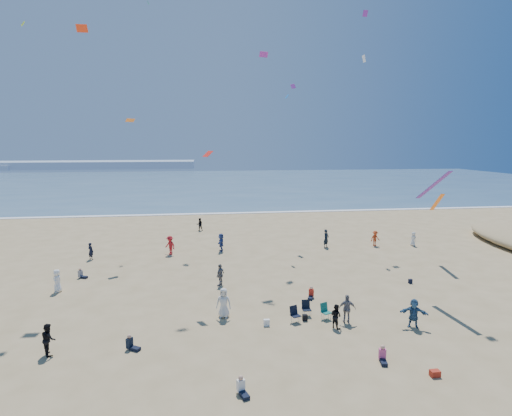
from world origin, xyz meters
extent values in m
plane|color=tan|center=(0.00, 0.00, 0.00)|extent=(220.00, 220.00, 0.00)
cube|color=#476B84|center=(0.00, 95.00, 0.03)|extent=(220.00, 100.00, 0.06)
cube|color=white|center=(0.00, 45.00, 0.04)|extent=(220.00, 1.20, 0.08)
cube|color=#7A8EA8|center=(-60.00, 170.00, 1.60)|extent=(110.00, 20.00, 3.20)
imported|color=black|center=(11.44, 22.76, 0.97)|extent=(0.84, 0.80, 1.94)
imported|color=black|center=(6.34, 4.71, 0.73)|extent=(0.84, 0.89, 1.45)
imported|color=slate|center=(-0.13, 12.75, 0.86)|extent=(0.90, 1.08, 1.73)
imported|color=gray|center=(7.24, 5.28, 0.88)|extent=(1.10, 0.64, 1.77)
imported|color=red|center=(-4.64, 22.24, 0.94)|extent=(1.36, 1.33, 1.87)
imported|color=white|center=(-12.09, 13.04, 0.85)|extent=(0.58, 0.86, 1.71)
imported|color=#2B5278|center=(10.95, 4.17, 0.87)|extent=(1.69, 1.10, 1.74)
imported|color=silver|center=(-0.18, 7.03, 0.95)|extent=(1.05, 0.81, 1.91)
imported|color=#32478A|center=(0.40, 22.79, 0.92)|extent=(0.74, 1.76, 1.84)
imported|color=black|center=(-1.80, 32.89, 0.80)|extent=(0.87, 0.74, 1.61)
imported|color=black|center=(-11.93, 21.44, 0.81)|extent=(0.71, 0.65, 1.63)
imported|color=silver|center=(20.93, 22.22, 0.76)|extent=(0.60, 0.81, 1.51)
imported|color=black|center=(-9.41, 3.76, 0.83)|extent=(0.95, 1.02, 1.67)
imported|color=#BE401B|center=(16.86, 22.75, 0.82)|extent=(1.17, 0.82, 1.65)
cube|color=white|center=(2.30, 5.49, 0.20)|extent=(0.35, 0.20, 0.40)
cube|color=black|center=(4.77, 5.88, 0.19)|extent=(0.30, 0.22, 0.38)
cube|color=#AA2918|center=(9.31, -0.79, 0.15)|extent=(0.45, 0.30, 0.30)
cube|color=black|center=(14.66, 11.28, 0.17)|extent=(0.28, 0.18, 0.34)
cube|color=red|center=(-0.92, 11.63, 10.12)|extent=(0.77, 0.89, 0.41)
cube|color=purple|center=(17.15, 28.70, 25.25)|extent=(0.61, 0.33, 0.65)
cube|color=#691FA0|center=(9.02, 28.80, 17.22)|extent=(0.53, 0.87, 0.45)
cube|color=purple|center=(4.12, 18.81, 18.42)|extent=(0.82, 0.43, 0.45)
cube|color=blue|center=(7.50, 24.89, 15.65)|extent=(0.30, 0.70, 0.37)
cube|color=#189D4E|center=(-7.02, 32.87, 26.64)|extent=(0.21, 0.46, 0.37)
cube|color=orange|center=(-7.92, 22.58, 13.00)|extent=(0.90, 0.81, 0.31)
cube|color=red|center=(-10.06, 16.31, 19.37)|extent=(0.82, 0.32, 0.52)
cube|color=silver|center=(15.74, 25.11, 19.64)|extent=(0.25, 0.60, 0.71)
cube|color=#C4F719|center=(-20.56, 32.74, 23.86)|extent=(0.48, 0.59, 0.47)
cube|color=#63279C|center=(14.59, 8.96, 7.96)|extent=(0.35, 3.14, 2.21)
cube|color=orange|center=(19.67, 16.41, 5.59)|extent=(0.35, 2.64, 1.87)
camera|label=1|loc=(-1.34, -16.78, 10.81)|focal=28.00mm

